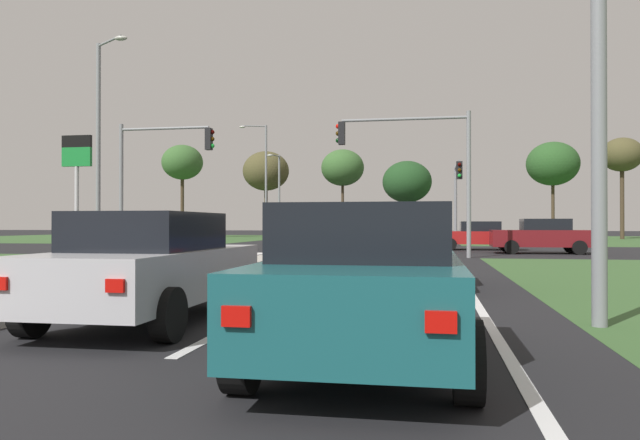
{
  "coord_description": "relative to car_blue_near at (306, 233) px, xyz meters",
  "views": [
    {
      "loc": [
        6.07,
        -1.98,
        1.36
      ],
      "look_at": [
        -0.89,
        36.47,
        1.63
      ],
      "focal_mm": 34.32,
      "sensor_mm": 36.0,
      "label": 1
    }
  ],
  "objects": [
    {
      "name": "ground_plane",
      "position": [
        2.29,
        -8.72,
        -0.77
      ],
      "size": [
        200.0,
        200.0,
        0.0
      ],
      "primitive_type": "plane",
      "color": "black"
    },
    {
      "name": "grass_verge_far_left",
      "position": [
        -23.21,
        15.78,
        -0.76
      ],
      "size": [
        35.0,
        35.0,
        0.01
      ],
      "primitive_type": "cube",
      "color": "#385B2D",
      "rests_on": "ground"
    },
    {
      "name": "median_island_near",
      "position": [
        2.29,
        -27.72,
        -0.7
      ],
      "size": [
        1.2,
        22.0,
        0.14
      ],
      "primitive_type": "cube",
      "color": "#ADA89E",
      "rests_on": "ground"
    },
    {
      "name": "median_island_far",
      "position": [
        2.29,
        16.28,
        -0.7
      ],
      "size": [
        1.2,
        36.0,
        0.14
      ],
      "primitive_type": "cube",
      "color": "#ADA89E",
      "rests_on": "ground"
    },
    {
      "name": "lane_dash_near",
      "position": [
        5.79,
        -33.92,
        -0.76
      ],
      "size": [
        0.14,
        2.0,
        0.01
      ],
      "primitive_type": "cube",
      "color": "silver",
      "rests_on": "ground"
    },
    {
      "name": "lane_dash_second",
      "position": [
        5.79,
        -27.92,
        -0.76
      ],
      "size": [
        0.14,
        2.0,
        0.01
      ],
      "primitive_type": "cube",
      "color": "silver",
      "rests_on": "ground"
    },
    {
      "name": "lane_dash_third",
      "position": [
        5.79,
        -21.92,
        -0.76
      ],
      "size": [
        0.14,
        2.0,
        0.01
      ],
      "primitive_type": "cube",
      "color": "silver",
      "rests_on": "ground"
    },
    {
      "name": "edge_line_right",
      "position": [
        9.14,
        -26.72,
        -0.76
      ],
      "size": [
        0.14,
        24.0,
        0.01
      ],
      "primitive_type": "cube",
      "color": "silver",
      "rests_on": "ground"
    },
    {
      "name": "stop_bar_near",
      "position": [
        6.09,
        -15.72,
        -0.76
      ],
      "size": [
        6.4,
        0.5,
        0.01
      ],
      "primitive_type": "cube",
      "color": "silver",
      "rests_on": "ground"
    },
    {
      "name": "crosswalk_bar_near",
      "position": [
        -4.11,
        -13.92,
        -0.76
      ],
      "size": [
        0.7,
        2.8,
        0.01
      ],
      "primitive_type": "cube",
      "color": "silver",
      "rests_on": "ground"
    },
    {
      "name": "crosswalk_bar_second",
      "position": [
        -2.96,
        -13.92,
        -0.76
      ],
      "size": [
        0.7,
        2.8,
        0.01
      ],
      "primitive_type": "cube",
      "color": "silver",
      "rests_on": "ground"
    },
    {
      "name": "crosswalk_bar_third",
      "position": [
        -1.81,
        -13.92,
        -0.76
      ],
      "size": [
        0.7,
        2.8,
        0.01
      ],
      "primitive_type": "cube",
      "color": "silver",
      "rests_on": "ground"
    },
    {
      "name": "crosswalk_bar_fourth",
      "position": [
        -0.66,
        -13.92,
        -0.76
      ],
      "size": [
        0.7,
        2.8,
        0.01
      ],
      "primitive_type": "cube",
      "color": "silver",
      "rests_on": "ground"
    },
    {
      "name": "crosswalk_bar_fifth",
      "position": [
        0.49,
        -13.92,
        -0.76
      ],
      "size": [
        0.7,
        2.8,
        0.01
      ],
      "primitive_type": "cube",
      "color": "silver",
      "rests_on": "ground"
    },
    {
      "name": "car_blue_near",
      "position": [
        0.0,
        0.0,
        0.0
      ],
      "size": [
        1.98,
        4.47,
        1.5
      ],
      "rotation": [
        0.0,
        0.0,
        3.14
      ],
      "color": "navy",
      "rests_on": "ground"
    },
    {
      "name": "car_navy_second",
      "position": [
        7.87,
        -27.12,
        0.04
      ],
      "size": [
        1.97,
        4.26,
        1.6
      ],
      "color": "#161E47",
      "rests_on": "ground"
    },
    {
      "name": "car_teal_third",
      "position": [
        7.75,
        -34.65,
        0.02
      ],
      "size": [
        1.99,
        4.31,
        1.54
      ],
      "color": "#19565B",
      "rests_on": "ground"
    },
    {
      "name": "car_silver_fourth",
      "position": [
        4.52,
        -32.72,
        0.01
      ],
      "size": [
        1.98,
        4.49,
        1.52
      ],
      "color": "#B7B7BC",
      "rests_on": "ground"
    },
    {
      "name": "car_maroon_fifth",
      "position": [
        13.47,
        -11.02,
        0.05
      ],
      "size": [
        4.59,
        2.0,
        1.61
      ],
      "rotation": [
        0.0,
        0.0,
        1.57
      ],
      "color": "maroon",
      "rests_on": "ground"
    },
    {
      "name": "car_red_sixth",
      "position": [
        10.84,
        -7.33,
        0.01
      ],
      "size": [
        4.46,
        2.04,
        1.51
      ],
      "rotation": [
        0.0,
        0.0,
        1.57
      ],
      "color": "#A31919",
      "rests_on": "ground"
    },
    {
      "name": "traffic_signal_near_left",
      "position": [
        -3.74,
        -15.32,
        3.25
      ],
      "size": [
        4.48,
        0.32,
        5.86
      ],
      "color": "gray",
      "rests_on": "ground"
    },
    {
      "name": "traffic_signal_far_right",
      "position": [
        9.89,
        -4.22,
        2.76
      ],
      "size": [
        0.32,
        5.42,
        5.03
      ],
      "color": "gray",
      "rests_on": "ground"
    },
    {
      "name": "traffic_signal_near_right",
      "position": [
        7.91,
        -15.32,
        3.37
      ],
      "size": [
        5.54,
        0.32,
        5.96
      ],
      "color": "gray",
      "rests_on": "ground"
    },
    {
      "name": "street_lamp_second",
      "position": [
        -5.81,
        -16.22,
        4.43
      ],
      "size": [
        2.06,
        1.39,
        9.3
      ],
      "color": "gray",
      "rests_on": "ground"
    },
    {
      "name": "street_lamp_third",
      "position": [
        -6.16,
        11.59,
        4.87
      ],
      "size": [
        2.36,
        0.94,
        10.14
      ],
      "color": "gray",
      "rests_on": "ground"
    },
    {
      "name": "street_lamp_fourth",
      "position": [
        -6.03,
        16.24,
        3.76
      ],
      "size": [
        0.84,
        2.07,
        8.01
      ],
      "color": "gray",
      "rests_on": "ground"
    },
    {
      "name": "pedestrian_at_median",
      "position": [
        2.02,
        3.18,
        0.46
      ],
      "size": [
        0.34,
        0.34,
        1.8
      ],
      "rotation": [
        0.0,
        0.0,
        0.63
      ],
      "color": "#232833",
      "rests_on": "median_island_far"
    },
    {
      "name": "fuel_price_totem",
      "position": [
        -11.82,
        -8.4,
        4.0
      ],
      "size": [
        1.8,
        0.24,
        6.52
      ],
      "color": "silver",
      "rests_on": "ground"
    },
    {
      "name": "treeline_near",
      "position": [
        -17.12,
        19.38,
        7.01
      ],
      "size": [
        4.27,
        4.27,
        9.65
      ],
      "color": "#423323",
      "rests_on": "ground"
    },
    {
      "name": "treeline_second",
      "position": [
        -7.83,
        18.37,
        5.89
      ],
      "size": [
        4.62,
        4.62,
        8.66
      ],
      "color": "#423323",
      "rests_on": "ground"
    },
    {
      "name": "treeline_third",
      "position": [
        -0.6,
        21.97,
        6.44
      ],
      "size": [
        4.44,
        4.44,
        9.12
      ],
      "color": "#423323",
      "rests_on": "ground"
    },
    {
      "name": "treeline_fourth",
      "position": [
        6.13,
        19.29,
        4.7
      ],
      "size": [
        4.78,
        4.78,
        7.53
      ],
      "color": "#423323",
      "rests_on": "ground"
    },
    {
      "name": "treeline_fifth",
      "position": [
        19.52,
        18.7,
        6.18
      ],
      "size": [
        4.76,
        4.76,
        8.99
      ],
      "color": "#423323",
      "rests_on": "ground"
    },
    {
      "name": "treeline_sixth",
      "position": [
        25.61,
        19.11,
        6.87
      ],
      "size": [
        3.65,
        3.65,
        9.29
      ],
      "color": "#423323",
      "rests_on": "ground"
    }
  ]
}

